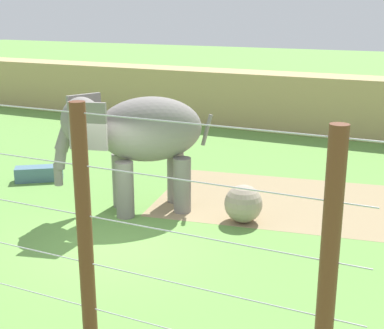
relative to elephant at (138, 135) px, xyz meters
name	(u,v)px	position (x,y,z in m)	size (l,w,h in m)	color
ground_plane	(114,243)	(0.53, -2.06, -2.00)	(120.00, 120.00, 0.00)	#609342
dirt_patch	(275,200)	(3.00, 2.20, -2.00)	(6.28, 4.28, 0.01)	#937F5B
embankment_wall	(280,101)	(0.53, 11.10, -0.80)	(36.00, 1.80, 2.39)	tan
elephant	(138,135)	(0.00, 0.00, 0.00)	(3.54, 3.22, 3.02)	gray
enrichment_ball	(243,204)	(2.72, 0.36, -1.53)	(0.94, 0.94, 0.94)	gray
feed_trough	(39,174)	(-4.04, 0.86, -1.78)	(1.43, 1.22, 0.44)	slate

